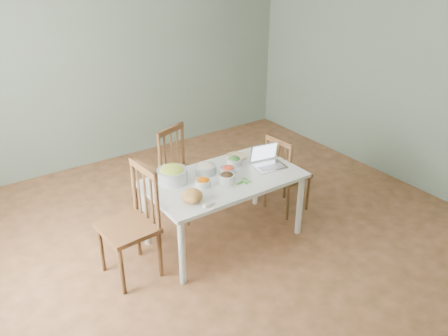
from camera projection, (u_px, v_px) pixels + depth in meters
floor at (229, 241)px, 4.50m from camera, size 5.00×5.00×0.00m
wall_back at (117, 58)px, 5.73m from camera, size 5.00×0.00×2.70m
wall_right at (409, 71)px, 5.15m from camera, size 0.00×5.00×2.70m
dining_table at (224, 209)px, 4.40m from camera, size 1.46×0.82×0.69m
chair_far at (186, 173)px, 4.77m from camera, size 0.54×0.52×0.96m
chair_left at (127, 225)px, 3.84m from camera, size 0.47×0.49×1.02m
chair_right at (288, 173)px, 4.86m from camera, size 0.41×0.42×0.88m
bread_boule at (192, 196)px, 3.83m from camera, size 0.21×0.21×0.12m
butter_stick at (209, 204)px, 3.78m from camera, size 0.11×0.05×0.03m
bowl_squash at (172, 174)px, 4.14m from camera, size 0.32×0.32×0.16m
bowl_carrot at (203, 182)px, 4.08m from camera, size 0.17×0.17×0.08m
bowl_onion at (206, 168)px, 4.30m from camera, size 0.22×0.22×0.11m
bowl_mushroom at (227, 178)px, 4.14m from camera, size 0.18×0.18×0.10m
bowl_redpep at (228, 170)px, 4.28m from camera, size 0.18×0.18×0.09m
bowl_broccoli at (234, 161)px, 4.46m from camera, size 0.19×0.19×0.09m
flatbread at (236, 156)px, 4.64m from camera, size 0.23×0.23×0.02m
basil_bunch at (243, 181)px, 4.15m from camera, size 0.18×0.18×0.02m
laptop at (270, 158)px, 4.39m from camera, size 0.34×0.30×0.21m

